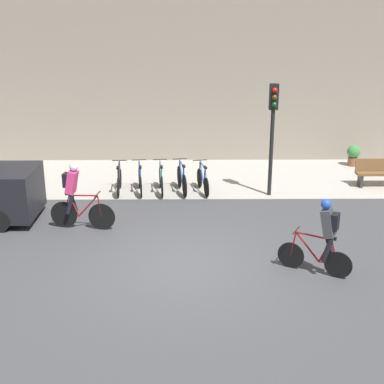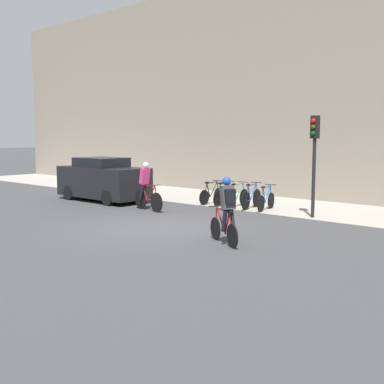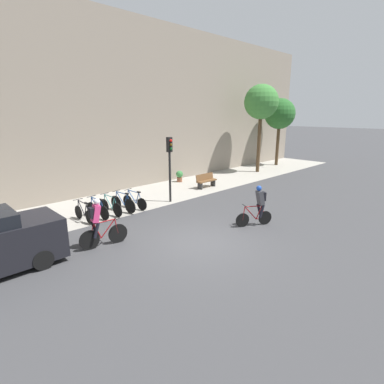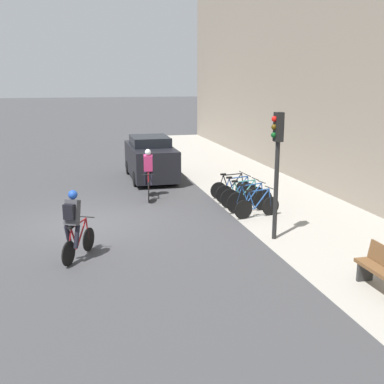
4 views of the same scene
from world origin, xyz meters
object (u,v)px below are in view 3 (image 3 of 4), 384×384
object	(u,v)px
bench	(206,180)
parked_bike_1	(98,210)
parked_bike_3	(123,203)
cyclist_pink	(98,222)
parked_bike_0	(84,213)
traffic_light_pole	(170,158)
parked_bike_4	(135,201)
potted_plant	(180,176)
cyclist_grey	(259,204)
parked_bike_2	(111,206)

from	to	relation	value
bench	parked_bike_1	bearing A→B (deg)	-176.02
parked_bike_3	cyclist_pink	bearing A→B (deg)	-133.15
parked_bike_0	bench	size ratio (longest dim) A/B	1.05
cyclist_pink	traffic_light_pole	bearing A→B (deg)	25.54
bench	cyclist_pink	bearing A→B (deg)	-159.28
cyclist_pink	parked_bike_1	xyz separation A→B (m)	(1.43, 2.93, -0.55)
parked_bike_0	parked_bike_4	world-z (taller)	same
parked_bike_4	bench	world-z (taller)	parked_bike_4
traffic_light_pole	potted_plant	size ratio (longest dim) A/B	4.41
cyclist_grey	traffic_light_pole	bearing A→B (deg)	94.02
parked_bike_4	bench	size ratio (longest dim) A/B	1.05
parked_bike_2	cyclist_grey	bearing A→B (deg)	-56.13
cyclist_grey	traffic_light_pole	distance (m)	5.49
parked_bike_0	parked_bike_4	distance (m)	2.64
parked_bike_2	parked_bike_4	distance (m)	1.32
parked_bike_2	parked_bike_3	distance (m)	0.66
cyclist_grey	parked_bike_3	bearing A→B (deg)	118.95
parked_bike_1	potted_plant	xyz separation A→B (m)	(7.62, 2.95, 0.04)
parked_bike_4	potted_plant	bearing A→B (deg)	27.62
traffic_light_pole	cyclist_grey	bearing A→B (deg)	-85.98
cyclist_pink	traffic_light_pole	size ratio (longest dim) A/B	0.52
cyclist_pink	parked_bike_1	world-z (taller)	cyclist_pink
parked_bike_3	traffic_light_pole	size ratio (longest dim) A/B	0.49
potted_plant	parked_bike_1	bearing A→B (deg)	-158.84
cyclist_pink	parked_bike_3	distance (m)	4.05
cyclist_grey	parked_bike_0	world-z (taller)	cyclist_grey
parked_bike_1	parked_bike_4	bearing A→B (deg)	-0.02
parked_bike_2	potted_plant	xyz separation A→B (m)	(6.96, 2.95, 0.04)
traffic_light_pole	bench	bearing A→B (deg)	12.99
cyclist_grey	parked_bike_1	world-z (taller)	cyclist_grey
parked_bike_2	parked_bike_4	bearing A→B (deg)	-0.01
cyclist_grey	bench	distance (m)	7.00
potted_plant	parked_bike_0	bearing A→B (deg)	-160.39
cyclist_pink	parked_bike_1	bearing A→B (deg)	64.02
cyclist_grey	parked_bike_4	distance (m)	6.13
parked_bike_0	parked_bike_1	world-z (taller)	parked_bike_1
parked_bike_1	potted_plant	distance (m)	8.17
parked_bike_4	bench	bearing A→B (deg)	5.35
cyclist_grey	parked_bike_2	world-z (taller)	cyclist_grey
parked_bike_1	parked_bike_2	xyz separation A→B (m)	(0.66, -0.00, 0.00)
parked_bike_3	parked_bike_4	bearing A→B (deg)	-0.11
cyclist_pink	potted_plant	bearing A→B (deg)	33.03
parked_bike_2	potted_plant	bearing A→B (deg)	22.97
parked_bike_0	cyclist_pink	bearing A→B (deg)	-104.68
parked_bike_4	parked_bike_3	bearing A→B (deg)	179.89
potted_plant	parked_bike_2	bearing A→B (deg)	-157.03
parked_bike_0	parked_bike_2	bearing A→B (deg)	0.00
cyclist_grey	parked_bike_4	world-z (taller)	cyclist_grey
parked_bike_1	bench	world-z (taller)	parked_bike_1
cyclist_pink	parked_bike_0	world-z (taller)	cyclist_pink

